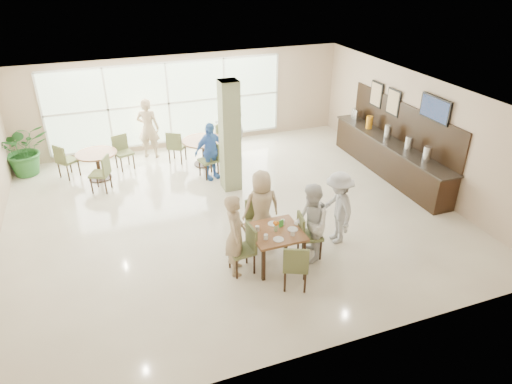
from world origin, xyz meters
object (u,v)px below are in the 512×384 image
object	(u,v)px
teen_right	(311,223)
adult_b	(233,131)
teen_far	(261,207)
adult_a	(210,151)
round_table_left	(97,159)
adult_standing	(148,128)
round_table_right	(203,145)
teen_standing	(338,208)
potted_plant	(24,149)
buffet_counter	(390,155)
teen_left	(235,235)
main_table	(276,235)

from	to	relation	value
teen_right	adult_b	size ratio (longest dim) A/B	0.92
teen_far	adult_a	world-z (taller)	teen_far
round_table_left	teen_far	size ratio (longest dim) A/B	0.66
round_table_left	adult_standing	bearing A→B (deg)	32.76
adult_b	teen_right	bearing A→B (deg)	-6.60
adult_b	round_table_right	bearing A→B (deg)	-92.33
teen_standing	teen_right	bearing A→B (deg)	-59.41
teen_right	adult_b	bearing A→B (deg)	-168.49
potted_plant	buffet_counter	bearing A→B (deg)	-20.26
teen_left	teen_standing	size ratio (longest dim) A/B	1.04
main_table	adult_b	xyz separation A→B (m)	(0.78, 5.09, 0.22)
adult_a	round_table_right	bearing A→B (deg)	69.81
teen_far	adult_b	distance (m)	4.30
teen_right	teen_standing	distance (m)	0.89
adult_a	adult_b	xyz separation A→B (m)	(0.96, 0.99, 0.10)
teen_left	adult_a	distance (m)	4.11
main_table	potted_plant	size ratio (longest dim) A/B	0.67
buffet_counter	teen_left	distance (m)	5.90
round_table_right	teen_right	bearing A→B (deg)	-80.85
adult_b	main_table	bearing A→B (deg)	-14.42
adult_a	potted_plant	bearing A→B (deg)	139.37
teen_left	adult_a	world-z (taller)	teen_left
round_table_right	adult_standing	distance (m)	1.75
buffet_counter	adult_standing	distance (m)	6.86
round_table_left	buffet_counter	distance (m)	7.85
round_table_left	round_table_right	xyz separation A→B (m)	(2.88, -0.09, 0.02)
main_table	round_table_left	bearing A→B (deg)	120.36
adult_b	adult_standing	size ratio (longest dim) A/B	0.98
teen_right	teen_standing	xyz separation A→B (m)	(0.80, 0.37, -0.02)
teen_left	adult_standing	distance (m)	6.11
adult_b	round_table_left	bearing A→B (deg)	-96.16
round_table_left	adult_a	xyz separation A→B (m)	(2.83, -1.02, 0.21)
round_table_right	adult_b	size ratio (longest dim) A/B	0.67
teen_far	teen_standing	bearing A→B (deg)	161.84
round_table_right	main_table	bearing A→B (deg)	-88.59
round_table_right	teen_left	bearing A→B (deg)	-97.64
buffet_counter	main_table	bearing A→B (deg)	-148.86
adult_a	adult_b	size ratio (longest dim) A/B	0.89
buffet_counter	adult_b	distance (m)	4.40
teen_right	adult_a	distance (m)	4.27
teen_far	adult_a	bearing A→B (deg)	-83.57
round_table_left	adult_a	bearing A→B (deg)	-19.82
round_table_right	adult_a	bearing A→B (deg)	-93.03
main_table	adult_standing	distance (m)	6.29
round_table_left	buffet_counter	bearing A→B (deg)	-18.03
teen_far	adult_b	world-z (taller)	adult_b
buffet_counter	teen_standing	bearing A→B (deg)	-140.96
teen_standing	round_table_left	bearing A→B (deg)	-131.35
potted_plant	adult_b	xyz separation A→B (m)	(5.59, -1.02, 0.16)
teen_standing	adult_b	xyz separation A→B (m)	(-0.72, 4.80, 0.08)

